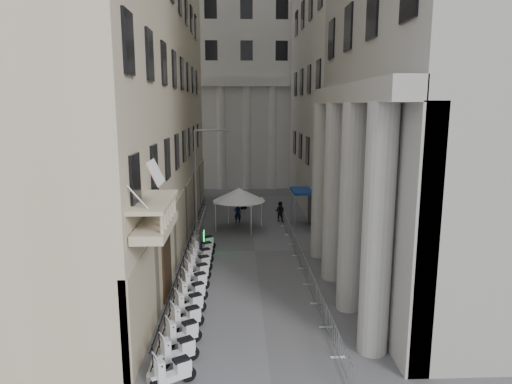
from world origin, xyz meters
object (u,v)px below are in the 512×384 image
info_kiosk (202,241)px  pedestrian_a (238,213)px  street_lamp (200,175)px  pedestrian_b (280,211)px  security_tent (234,194)px

info_kiosk → pedestrian_a: bearing=73.3°
street_lamp → pedestrian_b: (6.37, 5.09, -3.98)m
pedestrian_a → pedestrian_b: size_ratio=0.96×
pedestrian_a → info_kiosk: bearing=62.8°
info_kiosk → street_lamp: bearing=95.2°
pedestrian_a → pedestrian_b: (3.64, 0.37, 0.04)m
security_tent → pedestrian_a: size_ratio=2.50×
security_tent → street_lamp: 4.57m
pedestrian_b → info_kiosk: bearing=75.2°
street_lamp → security_tent: bearing=36.2°
security_tent → info_kiosk: 7.28m
pedestrian_a → pedestrian_b: 3.66m
security_tent → pedestrian_b: bearing=25.0°
street_lamp → pedestrian_b: bearing=21.9°
security_tent → pedestrian_a: 2.48m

